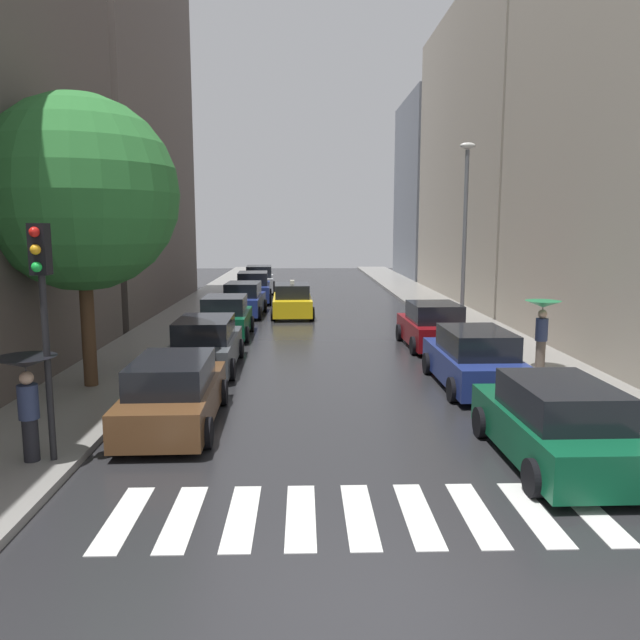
% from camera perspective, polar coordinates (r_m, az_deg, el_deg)
% --- Properties ---
extents(ground_plane, '(28.00, 72.00, 0.04)m').
position_cam_1_polar(ground_plane, '(30.75, 0.00, 0.36)').
color(ground_plane, '#242427').
extents(sidewalk_left, '(3.00, 72.00, 0.15)m').
position_cam_1_polar(sidewalk_left, '(31.23, -12.00, 0.48)').
color(sidewalk_left, gray).
rests_on(sidewalk_left, ground).
extents(sidewalk_right, '(3.00, 72.00, 0.15)m').
position_cam_1_polar(sidewalk_right, '(31.59, 11.87, 0.57)').
color(sidewalk_right, gray).
rests_on(sidewalk_right, ground).
extents(crosswalk_stripes, '(7.65, 2.20, 0.01)m').
position_cam_1_polar(crosswalk_stripes, '(9.93, 3.67, -17.57)').
color(crosswalk_stripes, silver).
rests_on(crosswalk_stripes, ground).
extents(building_left_mid, '(6.00, 16.62, 22.09)m').
position_cam_1_polar(building_left_mid, '(35.63, -19.19, 18.91)').
color(building_left_mid, '#564C47').
rests_on(building_left_mid, ground).
extents(building_right_mid, '(6.00, 19.23, 17.37)m').
position_cam_1_polar(building_right_mid, '(39.73, 16.30, 14.47)').
color(building_right_mid, '#9E9384').
rests_on(building_right_mid, ground).
extents(building_right_far, '(6.00, 12.23, 15.24)m').
position_cam_1_polar(building_right_far, '(55.72, 10.91, 11.77)').
color(building_right_far, slate).
rests_on(building_right_far, ground).
extents(parked_car_left_nearest, '(2.08, 4.67, 1.56)m').
position_cam_1_polar(parked_car_left_nearest, '(14.09, -13.35, -6.64)').
color(parked_car_left_nearest, brown).
rests_on(parked_car_left_nearest, ground).
extents(parked_car_left_second, '(2.11, 4.73, 1.62)m').
position_cam_1_polar(parked_car_left_second, '(19.45, -10.51, -2.28)').
color(parked_car_left_second, '#474C51').
rests_on(parked_car_left_second, ground).
extents(parked_car_left_third, '(2.08, 4.07, 1.67)m').
position_cam_1_polar(parked_car_left_third, '(24.96, -8.73, 0.19)').
color(parked_car_left_third, '#0C4C2D').
rests_on(parked_car_left_third, ground).
extents(parked_car_left_fourth, '(2.12, 4.37, 1.68)m').
position_cam_1_polar(parked_car_left_fourth, '(30.90, -7.07, 1.84)').
color(parked_car_left_fourth, navy).
rests_on(parked_car_left_fourth, ground).
extents(parked_car_left_fifth, '(2.30, 4.69, 1.79)m').
position_cam_1_polar(parked_car_left_fifth, '(36.47, -6.20, 2.95)').
color(parked_car_left_fifth, navy).
rests_on(parked_car_left_fifth, ground).
extents(parked_car_left_sixth, '(2.25, 4.49, 1.82)m').
position_cam_1_polar(parked_car_left_sixth, '(41.81, -5.64, 3.69)').
color(parked_car_left_sixth, '#B2B7BF').
rests_on(parked_car_left_sixth, ground).
extents(parked_car_right_nearest, '(2.10, 4.43, 1.60)m').
position_cam_1_polar(parked_car_right_nearest, '(12.39, 20.94, -9.04)').
color(parked_car_right_nearest, '#0C4C2D').
rests_on(parked_car_right_nearest, ground).
extents(parked_car_right_second, '(2.12, 4.60, 1.64)m').
position_cam_1_polar(parked_car_right_second, '(17.49, 14.04, -3.59)').
color(parked_car_right_second, navy).
rests_on(parked_car_right_second, ground).
extents(parked_car_right_third, '(2.22, 4.16, 1.65)m').
position_cam_1_polar(parked_car_right_third, '(22.94, 10.39, -0.60)').
color(parked_car_right_third, maroon).
rests_on(parked_car_right_third, ground).
extents(taxi_midroad, '(2.16, 4.46, 1.81)m').
position_cam_1_polar(taxi_midroad, '(30.50, -2.58, 1.77)').
color(taxi_midroad, yellow).
rests_on(taxi_midroad, ground).
extents(pedestrian_foreground, '(1.09, 1.09, 1.94)m').
position_cam_1_polar(pedestrian_foreground, '(12.31, -25.48, -5.31)').
color(pedestrian_foreground, black).
rests_on(pedestrian_foreground, sidewalk_left).
extents(pedestrian_near_tree, '(1.04, 1.04, 2.06)m').
position_cam_1_polar(pedestrian_near_tree, '(19.55, 19.86, 0.08)').
color(pedestrian_near_tree, brown).
rests_on(pedestrian_near_tree, sidewalk_right).
extents(street_tree_left, '(5.05, 5.05, 7.61)m').
position_cam_1_polar(street_tree_left, '(17.38, -21.26, 10.81)').
color(street_tree_left, '#513823').
rests_on(street_tree_left, sidewalk_left).
extents(traffic_light_left_corner, '(0.30, 0.42, 4.30)m').
position_cam_1_polar(traffic_light_left_corner, '(11.91, -24.31, 2.55)').
color(traffic_light_left_corner, black).
rests_on(traffic_light_left_corner, sidewalk_left).
extents(lamp_post_right, '(0.60, 0.28, 7.47)m').
position_cam_1_polar(lamp_post_right, '(25.22, 13.25, 8.46)').
color(lamp_post_right, '#595B60').
rests_on(lamp_post_right, sidewalk_right).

